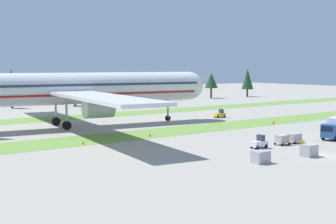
% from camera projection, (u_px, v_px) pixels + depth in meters
% --- Properties ---
extents(ground_plane, '(400.00, 400.00, 0.00)m').
position_uv_depth(ground_plane, '(321.00, 156.00, 64.70)').
color(ground_plane, gray).
extents(grass_strip_near, '(320.00, 10.58, 0.01)m').
position_uv_depth(grass_strip_near, '(180.00, 130.00, 89.79)').
color(grass_strip_near, olive).
rests_on(grass_strip_near, ground).
extents(grass_strip_far, '(320.00, 10.58, 0.01)m').
position_uv_depth(grass_strip_far, '(97.00, 116.00, 116.35)').
color(grass_strip_far, olive).
rests_on(grass_strip_far, ground).
extents(airliner, '(60.61, 74.87, 21.44)m').
position_uv_depth(airliner, '(72.00, 88.00, 94.21)').
color(airliner, silver).
rests_on(airliner, ground).
extents(baggage_tug, '(2.62, 1.35, 1.97)m').
position_uv_depth(baggage_tug, '(259.00, 143.00, 70.40)').
color(baggage_tug, silver).
rests_on(baggage_tug, ground).
extents(cargo_dolly_lead, '(2.23, 1.54, 1.55)m').
position_uv_depth(cargo_dolly_lead, '(282.00, 139.00, 73.28)').
color(cargo_dolly_lead, '#A3A3A8').
rests_on(cargo_dolly_lead, ground).
extents(cargo_dolly_second, '(2.23, 1.54, 1.55)m').
position_uv_depth(cargo_dolly_second, '(295.00, 137.00, 74.95)').
color(cargo_dolly_second, '#A3A3A8').
rests_on(cargo_dolly_second, ground).
extents(pushback_tractor, '(2.75, 1.64, 1.97)m').
position_uv_depth(pushback_tractor, '(220.00, 114.00, 111.92)').
color(pushback_tractor, yellow).
rests_on(pushback_tractor, ground).
extents(ground_crew_marshaller, '(0.51, 0.36, 1.74)m').
position_uv_depth(ground_crew_marshaller, '(303.00, 145.00, 67.79)').
color(ground_crew_marshaller, black).
rests_on(ground_crew_marshaller, ground).
extents(uld_container_0, '(2.07, 1.69, 1.55)m').
position_uv_depth(uld_container_0, '(261.00, 157.00, 59.63)').
color(uld_container_0, '#A3A3A8').
rests_on(uld_container_0, ground).
extents(uld_container_1, '(2.05, 1.66, 1.64)m').
position_uv_depth(uld_container_1, '(309.00, 150.00, 63.97)').
color(uld_container_1, '#A3A3A8').
rests_on(uld_container_1, ground).
extents(taxiway_marker_0, '(0.44, 0.44, 0.59)m').
position_uv_depth(taxiway_marker_0, '(274.00, 121.00, 102.06)').
color(taxiway_marker_0, orange).
rests_on(taxiway_marker_0, ground).
extents(taxiway_marker_1, '(0.44, 0.44, 0.54)m').
position_uv_depth(taxiway_marker_1, '(83.00, 143.00, 73.81)').
color(taxiway_marker_1, orange).
rests_on(taxiway_marker_1, ground).
extents(taxiway_marker_2, '(0.44, 0.44, 0.62)m').
position_uv_depth(taxiway_marker_2, '(150.00, 135.00, 82.07)').
color(taxiway_marker_2, orange).
rests_on(taxiway_marker_2, ground).
extents(taxiway_marker_3, '(0.44, 0.44, 0.63)m').
position_uv_depth(taxiway_marker_3, '(273.00, 123.00, 98.88)').
color(taxiway_marker_3, orange).
rests_on(taxiway_marker_3, ground).
extents(distant_tree_line, '(168.14, 10.57, 12.18)m').
position_uv_depth(distant_tree_line, '(37.00, 85.00, 139.30)').
color(distant_tree_line, '#4C3823').
rests_on(distant_tree_line, ground).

